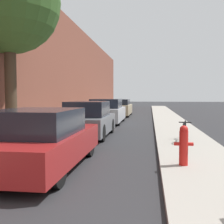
{
  "coord_description": "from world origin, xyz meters",
  "views": [
    {
      "loc": [
        1.66,
        -0.15,
        1.68
      ],
      "look_at": [
        0.22,
        10.35,
        1.05
      ],
      "focal_mm": 44.5,
      "sensor_mm": 36.0,
      "label": 1
    }
  ],
  "objects_px": {
    "street_tree_near": "(9,3)",
    "bicycle": "(184,131)",
    "parked_car_red": "(40,140)",
    "parked_car_silver": "(107,112)",
    "fire_hydrant": "(184,145)",
    "parked_car_champagne": "(119,108)",
    "parked_car_grey": "(88,120)"
  },
  "relations": [
    {
      "from": "parked_car_grey",
      "to": "bicycle",
      "type": "height_order",
      "value": "parked_car_grey"
    },
    {
      "from": "street_tree_near",
      "to": "bicycle",
      "type": "bearing_deg",
      "value": 2.18
    },
    {
      "from": "parked_car_champagne",
      "to": "fire_hydrant",
      "type": "bearing_deg",
      "value": -78.66
    },
    {
      "from": "parked_car_red",
      "to": "street_tree_near",
      "type": "relative_size",
      "value": 0.63
    },
    {
      "from": "parked_car_champagne",
      "to": "fire_hydrant",
      "type": "xyz_separation_m",
      "value": [
        3.26,
        -16.23,
        -0.08
      ]
    },
    {
      "from": "parked_car_champagne",
      "to": "parked_car_silver",
      "type": "bearing_deg",
      "value": -90.94
    },
    {
      "from": "parked_car_silver",
      "to": "parked_car_grey",
      "type": "bearing_deg",
      "value": -88.85
    },
    {
      "from": "parked_car_silver",
      "to": "street_tree_near",
      "type": "height_order",
      "value": "street_tree_near"
    },
    {
      "from": "parked_car_red",
      "to": "parked_car_grey",
      "type": "height_order",
      "value": "parked_car_grey"
    },
    {
      "from": "parked_car_red",
      "to": "fire_hydrant",
      "type": "bearing_deg",
      "value": 4.24
    },
    {
      "from": "parked_car_red",
      "to": "fire_hydrant",
      "type": "relative_size",
      "value": 4.78
    },
    {
      "from": "bicycle",
      "to": "parked_car_champagne",
      "type": "bearing_deg",
      "value": 116.27
    },
    {
      "from": "parked_car_red",
      "to": "fire_hydrant",
      "type": "xyz_separation_m",
      "value": [
        3.27,
        0.24,
        -0.08
      ]
    },
    {
      "from": "street_tree_near",
      "to": "bicycle",
      "type": "relative_size",
      "value": 4.21
    },
    {
      "from": "parked_car_red",
      "to": "parked_car_silver",
      "type": "bearing_deg",
      "value": 90.42
    },
    {
      "from": "parked_car_red",
      "to": "street_tree_near",
      "type": "distance_m",
      "value": 6.1
    },
    {
      "from": "parked_car_champagne",
      "to": "street_tree_near",
      "type": "bearing_deg",
      "value": -101.04
    },
    {
      "from": "fire_hydrant",
      "to": "bicycle",
      "type": "relative_size",
      "value": 0.56
    },
    {
      "from": "parked_car_grey",
      "to": "parked_car_silver",
      "type": "bearing_deg",
      "value": 91.15
    },
    {
      "from": "parked_car_champagne",
      "to": "street_tree_near",
      "type": "distance_m",
      "value": 13.93
    },
    {
      "from": "parked_car_silver",
      "to": "fire_hydrant",
      "type": "distance_m",
      "value": 10.85
    },
    {
      "from": "parked_car_silver",
      "to": "fire_hydrant",
      "type": "xyz_separation_m",
      "value": [
        3.35,
        -10.32,
        -0.11
      ]
    },
    {
      "from": "parked_car_red",
      "to": "parked_car_silver",
      "type": "relative_size",
      "value": 0.97
    },
    {
      "from": "bicycle",
      "to": "street_tree_near",
      "type": "bearing_deg",
      "value": -167.67
    },
    {
      "from": "parked_car_silver",
      "to": "fire_hydrant",
      "type": "height_order",
      "value": "parked_car_silver"
    },
    {
      "from": "parked_car_champagne",
      "to": "parked_car_grey",
      "type": "bearing_deg",
      "value": -89.92
    },
    {
      "from": "street_tree_near",
      "to": "fire_hydrant",
      "type": "relative_size",
      "value": 7.53
    },
    {
      "from": "parked_car_grey",
      "to": "street_tree_near",
      "type": "distance_m",
      "value": 5.23
    },
    {
      "from": "parked_car_red",
      "to": "parked_car_champagne",
      "type": "distance_m",
      "value": 16.47
    },
    {
      "from": "parked_car_silver",
      "to": "bicycle",
      "type": "distance_m",
      "value": 7.83
    },
    {
      "from": "parked_car_red",
      "to": "bicycle",
      "type": "relative_size",
      "value": 2.67
    },
    {
      "from": "parked_car_silver",
      "to": "parked_car_red",
      "type": "bearing_deg",
      "value": -89.58
    }
  ]
}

